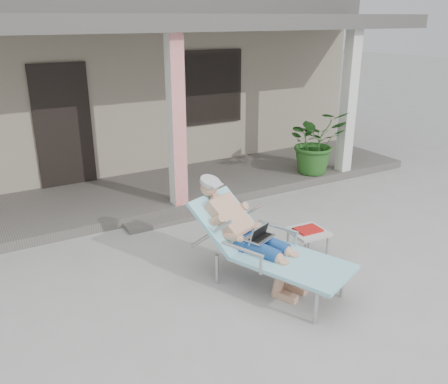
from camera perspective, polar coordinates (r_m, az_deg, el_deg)
ground at (r=6.00m, az=3.43°, el=-9.27°), size 60.00×60.00×0.00m
house at (r=11.29m, az=-15.24°, el=13.10°), size 10.40×5.40×3.30m
porch_deck at (r=8.40m, az=-7.82°, el=0.07°), size 10.00×2.00×0.15m
porch_overhang at (r=7.84m, az=-8.66°, el=18.88°), size 10.00×2.30×2.85m
porch_step at (r=7.44m, az=-4.40°, el=-2.87°), size 2.00×0.30×0.07m
lounger at (r=5.40m, az=3.98°, el=-3.53°), size 1.39×2.01×1.27m
side_table at (r=6.22m, az=10.06°, el=-4.90°), size 0.47×0.47×0.41m
potted_palm at (r=9.12m, az=10.95°, el=6.00°), size 1.28×1.17×1.22m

